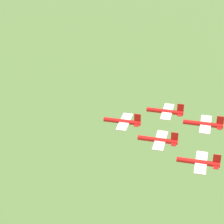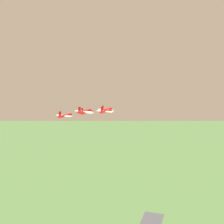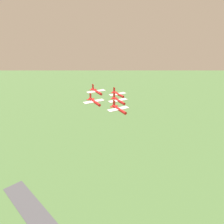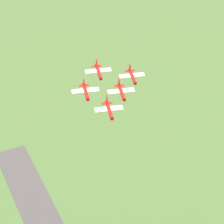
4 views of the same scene
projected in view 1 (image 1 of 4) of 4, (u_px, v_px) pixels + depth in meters
The scene contains 5 objects.
jet_0 at pixel (124, 121), 125.08m from camera, with size 9.76×9.63×3.63m.
jet_1 at pixel (159, 140), 117.22m from camera, with size 9.76×9.63×3.63m.
jet_2 at pixel (166, 111), 127.75m from camera, with size 9.76×9.63×3.63m.
jet_3 at pixel (200, 162), 109.48m from camera, with size 9.76×9.63×3.63m.
jet_4 at pixel (205, 124), 119.15m from camera, with size 9.76×9.63×3.63m.
Camera 1 is at (-10.69, 73.49, 228.36)m, focal length 70.00 mm.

